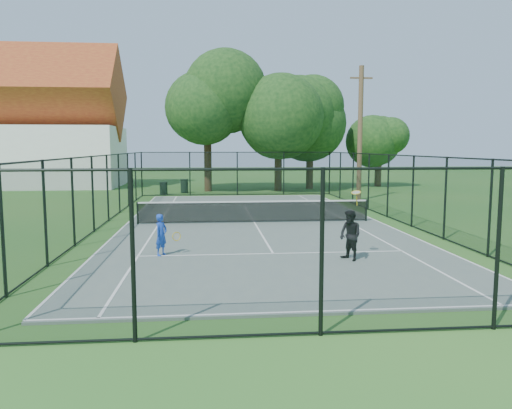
{
  "coord_description": "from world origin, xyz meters",
  "views": [
    {
      "loc": [
        -1.95,
        -21.42,
        3.35
      ],
      "look_at": [
        -0.21,
        -3.0,
        1.2
      ],
      "focal_mm": 35.0,
      "sensor_mm": 36.0,
      "label": 1
    }
  ],
  "objects": [
    {
      "name": "tennis_net",
      "position": [
        0.0,
        0.0,
        0.58
      ],
      "size": [
        10.08,
        0.08,
        0.95
      ],
      "color": "black",
      "rests_on": "tennis_court"
    },
    {
      "name": "player_blue",
      "position": [
        -3.41,
        -6.32,
        0.69
      ],
      "size": [
        0.84,
        0.55,
        1.27
      ],
      "color": "blue",
      "rests_on": "tennis_court"
    },
    {
      "name": "fence",
      "position": [
        0.0,
        0.0,
        1.5
      ],
      "size": [
        13.1,
        26.1,
        3.0
      ],
      "color": "black",
      "rests_on": "ground"
    },
    {
      "name": "tree_near_left",
      "position": [
        -2.02,
        16.28,
        5.71
      ],
      "size": [
        7.12,
        7.12,
        9.28
      ],
      "color": "#332114",
      "rests_on": "ground"
    },
    {
      "name": "tree_near_right",
      "position": [
        6.07,
        17.85,
        5.32
      ],
      "size": [
        6.07,
        6.07,
        8.37
      ],
      "color": "#332114",
      "rests_on": "ground"
    },
    {
      "name": "ground",
      "position": [
        0.0,
        0.0,
        0.0
      ],
      "size": [
        120.0,
        120.0,
        0.0
      ],
      "primitive_type": "plane",
      "color": "#286322"
    },
    {
      "name": "trash_bin_right",
      "position": [
        -3.74,
        15.05,
        0.51
      ],
      "size": [
        0.58,
        0.58,
        1.0
      ],
      "color": "black",
      "rests_on": "ground"
    },
    {
      "name": "tennis_court",
      "position": [
        0.0,
        0.0,
        0.03
      ],
      "size": [
        11.0,
        24.0,
        0.06
      ],
      "primitive_type": "cube",
      "color": "slate",
      "rests_on": "ground"
    },
    {
      "name": "tree_far_right",
      "position": [
        12.31,
        19.62,
        3.59
      ],
      "size": [
        4.4,
        4.4,
        5.81
      ],
      "color": "#332114",
      "rests_on": "ground"
    },
    {
      "name": "building",
      "position": [
        -17.0,
        22.0,
        4.93
      ],
      "size": [
        15.3,
        8.15,
        11.87
      ],
      "color": "silver",
      "rests_on": "ground"
    },
    {
      "name": "player_black",
      "position": [
        2.11,
        -7.5,
        0.8
      ],
      "size": [
        0.82,
        1.16,
        2.02
      ],
      "color": "black",
      "rests_on": "tennis_court"
    },
    {
      "name": "trash_bin_left",
      "position": [
        -5.12,
        13.73,
        0.45
      ],
      "size": [
        0.58,
        0.58,
        0.89
      ],
      "color": "black",
      "rests_on": "ground"
    },
    {
      "name": "tree_near_mid",
      "position": [
        3.29,
        16.17,
        5.24
      ],
      "size": [
        6.5,
        6.5,
        8.5
      ],
      "color": "#332114",
      "rests_on": "ground"
    },
    {
      "name": "utility_pole",
      "position": [
        7.4,
        9.0,
        4.2
      ],
      "size": [
        1.4,
        0.3,
        8.27
      ],
      "color": "#4C3823",
      "rests_on": "ground"
    }
  ]
}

